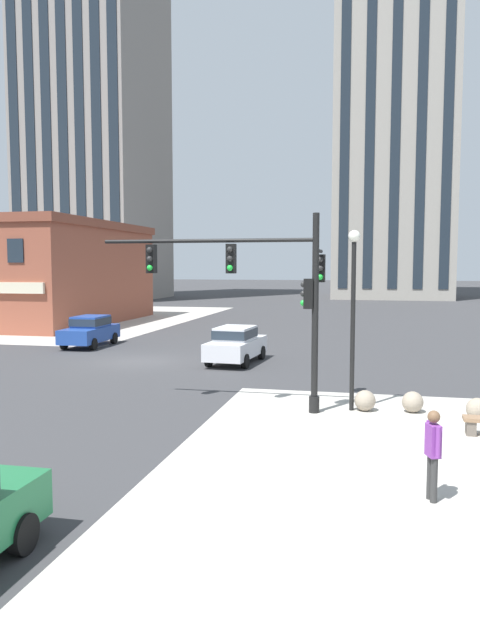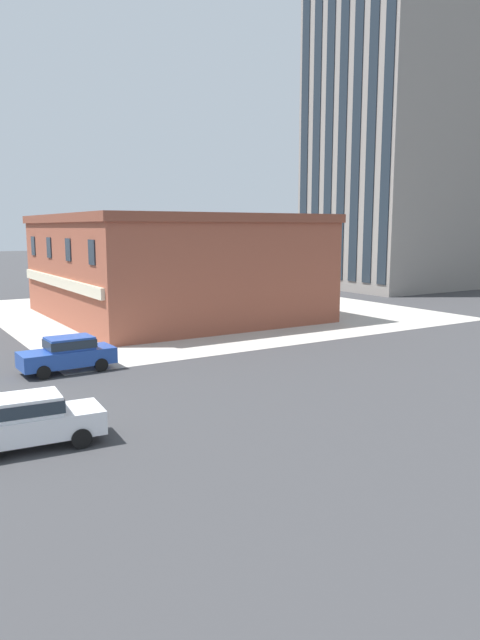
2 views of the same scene
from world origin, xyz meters
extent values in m
cube|color=#B7B2A8|center=(-20.00, 20.00, 0.00)|extent=(32.00, 32.00, 0.02)
cube|color=silver|center=(4.47, 0.61, 0.70)|extent=(2.11, 4.53, 0.76)
cube|color=silver|center=(4.46, 0.46, 1.38)|extent=(1.66, 2.23, 0.60)
cube|color=#232D38|center=(4.46, 0.46, 1.38)|extent=(1.70, 2.32, 0.40)
cylinder|color=black|center=(3.75, 2.03, 0.32)|extent=(0.27, 0.66, 0.64)
cylinder|color=black|center=(5.41, 1.90, 0.32)|extent=(0.27, 0.66, 0.64)
cube|color=#23479E|center=(-4.70, 4.36, 0.70)|extent=(1.86, 4.44, 0.76)
cube|color=#23479E|center=(-4.70, 4.51, 1.38)|extent=(1.55, 2.15, 0.60)
cube|color=#232D38|center=(-4.70, 4.51, 1.38)|extent=(1.58, 2.24, 0.40)
cylinder|color=black|center=(-3.83, 3.02, 0.32)|extent=(0.24, 0.65, 0.64)
cylinder|color=black|center=(-5.50, 2.98, 0.32)|extent=(0.24, 0.65, 0.64)
cylinder|color=black|center=(-3.89, 5.75, 0.32)|extent=(0.24, 0.65, 0.64)
cylinder|color=black|center=(-5.56, 5.71, 0.32)|extent=(0.24, 0.65, 0.64)
cube|color=brown|center=(-18.76, 16.72, 3.59)|extent=(19.51, 17.44, 7.18)
cube|color=brown|center=(-18.76, 16.72, 7.48)|extent=(19.90, 17.79, 0.60)
cube|color=beige|center=(-18.76, 7.88, 3.05)|extent=(18.54, 0.24, 0.70)
cube|color=#1E2833|center=(-26.08, 7.96, 5.38)|extent=(1.10, 0.08, 1.50)
cube|color=#1E2833|center=(-21.20, 7.96, 5.38)|extent=(1.10, 0.08, 1.50)
cube|color=#1E2833|center=(-16.32, 7.96, 5.38)|extent=(1.10, 0.08, 1.50)
cube|color=#1E2833|center=(-11.44, 7.96, 5.38)|extent=(1.10, 0.08, 1.50)
cube|color=gray|center=(-25.38, 48.67, 30.28)|extent=(14.83, 17.49, 60.56)
cube|color=#1E2833|center=(-31.73, 39.87, 30.28)|extent=(1.20, 0.10, 58.14)
cube|color=#1E2833|center=(-29.61, 39.87, 30.28)|extent=(1.20, 0.10, 58.14)
cube|color=#1E2833|center=(-27.50, 39.87, 30.28)|extent=(1.20, 0.10, 58.14)
camera|label=1|loc=(10.68, -26.21, 4.45)|focal=34.06mm
camera|label=2|loc=(22.87, -3.23, 6.83)|focal=32.89mm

